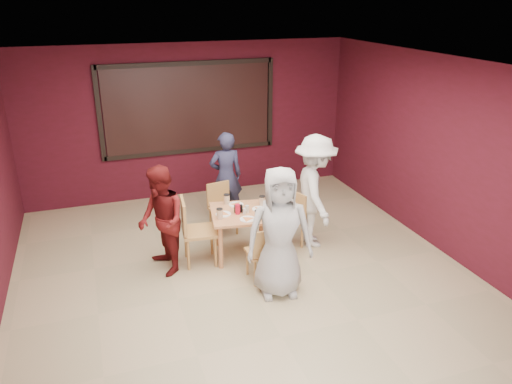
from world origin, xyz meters
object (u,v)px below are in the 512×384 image
object	(u,v)px
diner_front	(279,233)
diner_right	(315,191)
chair_back	(221,205)
diner_back	(226,176)
dining_table	(242,217)
chair_right	(290,217)
chair_left	(194,228)
chair_front	(264,251)
diner_left	(161,221)

from	to	relation	value
diner_front	diner_right	distance (m)	1.47
chair_back	diner_back	distance (m)	0.60
dining_table	chair_right	size ratio (longest dim) A/B	1.17
chair_right	chair_left	bearing A→B (deg)	-178.63
chair_front	diner_back	xyz separation A→B (m)	(0.09, 2.11, 0.31)
dining_table	chair_right	bearing A→B (deg)	1.82
chair_back	diner_back	xyz separation A→B (m)	(0.22, 0.47, 0.30)
chair_left	chair_front	bearing A→B (deg)	-45.84
diner_back	diner_left	size ratio (longest dim) A/B	1.00
chair_right	diner_right	world-z (taller)	diner_right
chair_back	diner_back	bearing A→B (deg)	65.31
chair_back	chair_right	size ratio (longest dim) A/B	0.95
dining_table	chair_front	size ratio (longest dim) A/B	1.26
chair_front	diner_front	xyz separation A→B (m)	(0.09, -0.31, 0.40)
dining_table	chair_left	distance (m)	0.71
chair_front	diner_back	world-z (taller)	diner_back
chair_right	diner_front	distance (m)	1.34
diner_back	diner_left	xyz separation A→B (m)	(-1.30, -1.42, 0.00)
chair_front	diner_right	distance (m)	1.39
chair_left	diner_left	bearing A→B (deg)	-169.52
chair_back	diner_left	distance (m)	1.46
chair_front	chair_right	size ratio (longest dim) A/B	0.93
chair_left	diner_back	bearing A→B (deg)	57.46
dining_table	diner_front	world-z (taller)	diner_front
diner_left	chair_back	bearing A→B (deg)	122.03
dining_table	diner_left	size ratio (longest dim) A/B	0.66
diner_left	diner_right	world-z (taller)	diner_right
diner_front	diner_left	distance (m)	1.64
chair_front	chair_right	xyz separation A→B (m)	(0.72, 0.82, 0.03)
chair_back	diner_right	world-z (taller)	diner_right
dining_table	diner_left	bearing A→B (deg)	-175.37
chair_left	diner_back	world-z (taller)	diner_back
dining_table	chair_front	bearing A→B (deg)	-86.23
chair_right	dining_table	bearing A→B (deg)	-178.18
chair_back	chair_left	distance (m)	1.07
diner_left	diner_right	bearing A→B (deg)	82.80
diner_right	chair_right	bearing A→B (deg)	94.40
diner_front	chair_back	bearing A→B (deg)	106.28
chair_back	chair_left	size ratio (longest dim) A/B	0.83
diner_back	diner_right	world-z (taller)	diner_right
chair_right	diner_left	xyz separation A→B (m)	(-1.92, -0.12, 0.27)
diner_front	diner_back	distance (m)	2.43
diner_left	chair_left	bearing A→B (deg)	91.36
chair_right	diner_back	world-z (taller)	diner_back
chair_left	diner_right	size ratio (longest dim) A/B	0.57
chair_right	chair_front	bearing A→B (deg)	-131.35
chair_front	diner_front	size ratio (longest dim) A/B	0.47
chair_front	diner_back	bearing A→B (deg)	87.48
dining_table	chair_back	size ratio (longest dim) A/B	1.23
chair_left	diner_front	size ratio (longest dim) A/B	0.57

